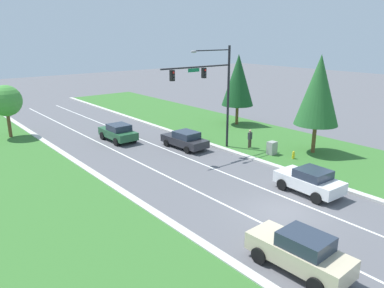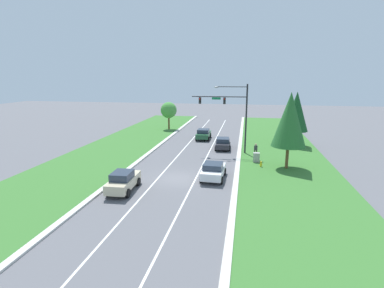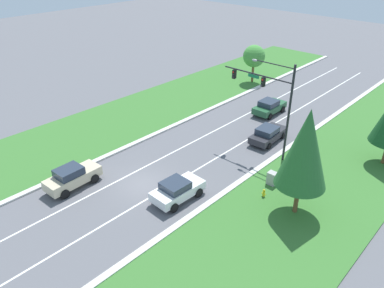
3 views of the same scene
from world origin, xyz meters
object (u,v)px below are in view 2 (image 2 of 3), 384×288
(conifer_near_right_tree, at_px, (296,112))
(fire_hydrant, at_px, (261,164))
(forest_sedan, at_px, (203,134))
(traffic_signal_mast, at_px, (231,108))
(charcoal_sedan, at_px, (223,143))
(white_sedan, at_px, (213,171))
(utility_cabinet, at_px, (256,158))
(conifer_far_right_tree, at_px, (290,120))
(pedestrian, at_px, (256,150))
(champagne_sedan, at_px, (123,181))
(oak_near_left_tree, at_px, (169,110))

(conifer_near_right_tree, bearing_deg, fire_hydrant, -113.97)
(forest_sedan, xyz_separation_m, fire_hydrant, (8.22, -13.57, -0.49))
(traffic_signal_mast, bearing_deg, forest_sedan, 120.45)
(charcoal_sedan, relative_size, white_sedan, 1.08)
(forest_sedan, distance_m, white_sedan, 18.54)
(traffic_signal_mast, bearing_deg, utility_cabinet, -51.06)
(conifer_far_right_tree, bearing_deg, charcoal_sedan, 133.09)
(traffic_signal_mast, height_order, conifer_far_right_tree, traffic_signal_mast)
(white_sedan, xyz_separation_m, pedestrian, (4.18, 8.86, 0.10))
(champagne_sedan, bearing_deg, traffic_signal_mast, 58.46)
(champagne_sedan, xyz_separation_m, oak_near_left_tree, (-3.87, 30.22, 2.66))
(traffic_signal_mast, distance_m, conifer_far_right_tree, 8.51)
(oak_near_left_tree, bearing_deg, white_sedan, -66.73)
(charcoal_sedan, xyz_separation_m, white_sedan, (0.09, -12.54, 0.07))
(champagne_sedan, height_order, white_sedan, champagne_sedan)
(utility_cabinet, distance_m, oak_near_left_tree, 24.82)
(utility_cabinet, xyz_separation_m, fire_hydrant, (0.45, -1.82, -0.23))
(white_sedan, distance_m, utility_cabinet, 7.70)
(utility_cabinet, distance_m, conifer_far_right_tree, 5.91)
(champagne_sedan, relative_size, fire_hydrant, 6.42)
(fire_hydrant, xyz_separation_m, conifer_far_right_tree, (2.65, 0.00, 4.93))
(forest_sedan, relative_size, pedestrian, 2.57)
(traffic_signal_mast, distance_m, fire_hydrant, 8.66)
(traffic_signal_mast, relative_size, fire_hydrant, 12.44)
(charcoal_sedan, height_order, forest_sedan, forest_sedan)
(conifer_near_right_tree, bearing_deg, traffic_signal_mast, -147.61)
(white_sedan, distance_m, fire_hydrant, 6.58)
(forest_sedan, height_order, utility_cabinet, forest_sedan)
(forest_sedan, xyz_separation_m, conifer_near_right_tree, (13.20, -2.37, 4.05))
(forest_sedan, xyz_separation_m, oak_near_left_tree, (-7.52, 7.58, 2.73))
(traffic_signal_mast, xyz_separation_m, forest_sedan, (-4.60, 7.82, -4.88))
(champagne_sedan, relative_size, white_sedan, 1.07)
(forest_sedan, distance_m, oak_near_left_tree, 11.02)
(forest_sedan, distance_m, pedestrian, 12.12)
(champagne_sedan, bearing_deg, pedestrian, 47.02)
(charcoal_sedan, xyz_separation_m, utility_cabinet, (4.30, -6.09, -0.19))
(pedestrian, bearing_deg, charcoal_sedan, -50.34)
(conifer_near_right_tree, bearing_deg, conifer_far_right_tree, -101.78)
(conifer_near_right_tree, relative_size, conifer_far_right_tree, 0.94)
(conifer_near_right_tree, bearing_deg, champagne_sedan, -129.73)
(conifer_near_right_tree, bearing_deg, utility_cabinet, -120.07)
(utility_cabinet, xyz_separation_m, conifer_far_right_tree, (3.10, -1.82, 4.70))
(champagne_sedan, bearing_deg, forest_sedan, 78.40)
(fire_hydrant, height_order, oak_near_left_tree, oak_near_left_tree)
(oak_near_left_tree, xyz_separation_m, conifer_far_right_tree, (18.39, -21.14, 1.71))
(traffic_signal_mast, distance_m, forest_sedan, 10.30)
(pedestrian, bearing_deg, traffic_signal_mast, -35.27)
(conifer_far_right_tree, bearing_deg, utility_cabinet, 149.58)
(champagne_sedan, bearing_deg, utility_cabinet, 41.23)
(white_sedan, height_order, utility_cabinet, white_sedan)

